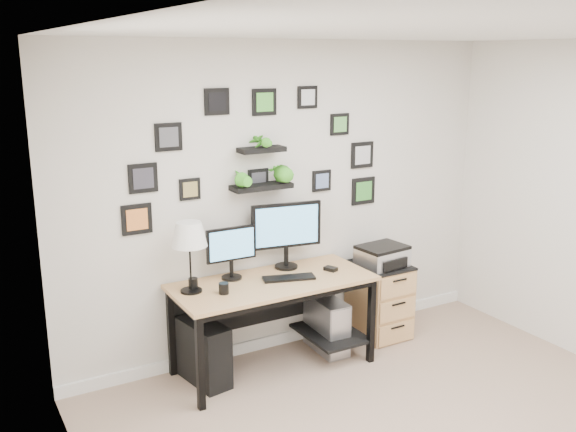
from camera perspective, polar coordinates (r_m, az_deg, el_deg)
room at (r=5.78m, az=0.11°, el=-10.66°), size 4.00×4.00×4.00m
desk at (r=5.16m, az=-1.17°, el=-6.87°), size 1.60×0.70×0.75m
monitor_left at (r=5.05m, az=-5.06°, el=-2.94°), size 0.41×0.16×0.42m
monitor_right at (r=5.26m, az=-0.14°, el=-1.23°), size 0.60×0.22×0.56m
keyboard at (r=5.10m, az=0.07°, el=-5.52°), size 0.43×0.24×0.02m
mouse at (r=5.30m, az=3.81°, el=-4.71°), size 0.10×0.12×0.03m
table_lamp at (r=4.76m, az=-8.78°, el=-1.78°), size 0.26×0.26×0.54m
mug at (r=4.81m, az=-5.73°, el=-6.42°), size 0.07×0.07×0.08m
pen_cup at (r=4.92m, az=-8.43°, el=-5.99°), size 0.07×0.07×0.09m
pc_tower_black at (r=5.10m, az=-7.51°, el=-11.93°), size 0.30×0.52×0.49m
pc_tower_grey at (r=5.57m, az=3.48°, el=-9.62°), size 0.23×0.48×0.46m
file_cabinet at (r=5.88m, az=8.16°, el=-7.36°), size 0.43×0.53×0.67m
printer at (r=5.69m, az=8.39°, el=-3.53°), size 0.43×0.36×0.18m
wall_decor at (r=5.14m, az=-2.28°, el=4.90°), size 2.31×0.18×1.06m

